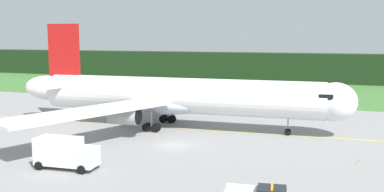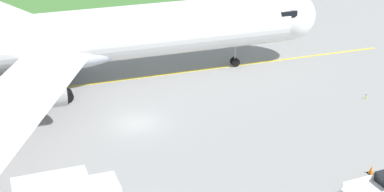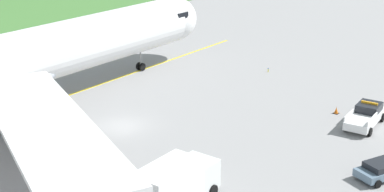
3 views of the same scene
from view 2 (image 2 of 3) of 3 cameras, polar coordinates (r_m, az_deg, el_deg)
The scene contains 5 objects.
ground at distance 51.62m, azimuth -5.38°, elevation -2.62°, with size 320.00×320.00×0.00m, color gray.
taxiway_centerline_main at distance 60.11m, azimuth -10.13°, elevation 1.09°, with size 67.69×0.30×0.01m, color yellow.
airliner at distance 58.32m, azimuth -11.18°, elevation 5.38°, with size 52.25×49.57×15.76m.
apron_cone at distance 45.95m, azimuth 16.90°, elevation -6.84°, with size 0.49×0.49×0.62m.
taxiway_edge_light_east at distance 58.30m, azimuth 16.44°, elevation -0.02°, with size 0.12×0.12×0.50m.
Camera 2 is at (-8.18, -45.42, 23.14)m, focal length 55.31 mm.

